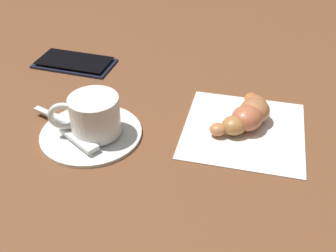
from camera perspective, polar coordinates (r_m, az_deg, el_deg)
ground_plane at (r=0.56m, az=-0.31°, el=-1.92°), size 1.80×1.80×0.00m
saucer at (r=0.58m, az=-10.66°, el=-0.84°), size 0.14×0.14×0.01m
espresso_cup at (r=0.55m, az=-10.36°, el=1.53°), size 0.09×0.07×0.05m
teaspoon at (r=0.57m, az=-11.72°, el=-0.29°), size 0.14×0.06×0.01m
sugar_packet at (r=0.56m, az=-12.35°, el=-1.69°), size 0.07×0.05×0.01m
napkin at (r=0.59m, az=10.49°, el=-0.48°), size 0.17×0.17×0.00m
croissant at (r=0.59m, az=11.09°, el=1.62°), size 0.08×0.12×0.03m
cell_phone at (r=0.76m, az=-12.89°, el=8.63°), size 0.14×0.07×0.01m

